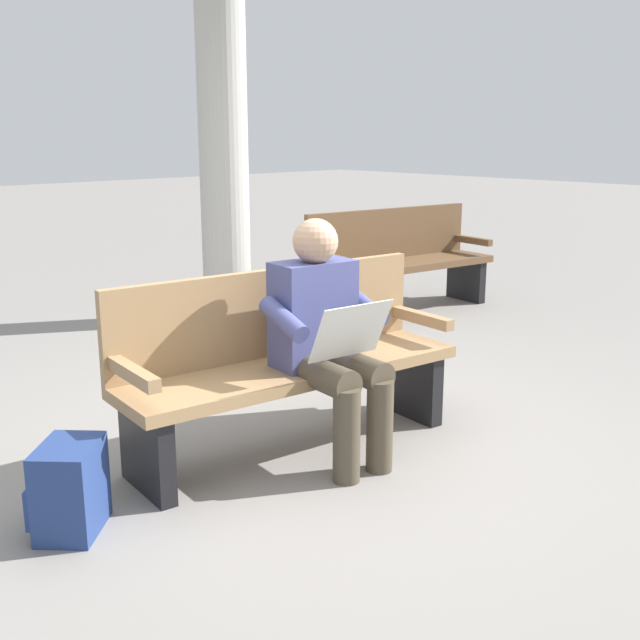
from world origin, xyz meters
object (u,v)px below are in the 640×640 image
object	(u,v)px
backpack	(69,489)
bench_near	(286,360)
person_seated	(327,334)
support_pillar	(222,88)
bench_far	(398,259)

from	to	relation	value
backpack	bench_near	bearing A→B (deg)	-176.40
bench_near	person_seated	size ratio (longest dim) A/B	1.56
person_seated	bench_near	bearing A→B (deg)	-70.43
bench_near	support_pillar	world-z (taller)	support_pillar
backpack	bench_far	distance (m)	4.36
bench_far	support_pillar	bearing A→B (deg)	-24.43
bench_far	person_seated	bearing A→B (deg)	42.96
person_seated	support_pillar	xyz separation A→B (m)	(-1.41, -2.73, 1.29)
person_seated	backpack	xyz separation A→B (m)	(1.27, -0.16, -0.45)
backpack	support_pillar	distance (m)	4.10
person_seated	bench_far	bearing A→B (deg)	-137.98
support_pillar	person_seated	bearing A→B (deg)	62.71
backpack	support_pillar	xyz separation A→B (m)	(-2.68, -2.57, 1.73)
bench_near	backpack	bearing A→B (deg)	10.21
person_seated	support_pillar	bearing A→B (deg)	-110.67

